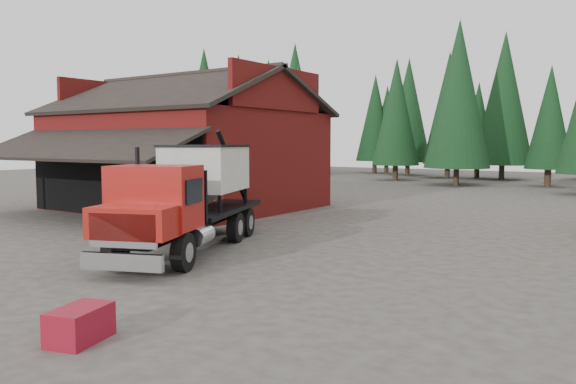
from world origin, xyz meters
The scene contains 7 objects.
ground centered at (0.00, 0.00, 0.00)m, with size 120.00×120.00×0.00m, color #3F3831.
red_barn centered at (-11.00, 9.90, 2.69)m, with size 12.80×13.63×7.18m.
conifer_backdrop centered at (0.00, 42.00, 0.00)m, with size 76.00×16.00×16.00m, color black, non-canonical shape.
near_pine_a centered at (-22.00, 28.00, 6.39)m, with size 4.40×4.40×11.40m.
near_pine_d centered at (-4.00, 34.00, 7.39)m, with size 5.28×5.28×13.40m.
feed_truck centered at (-2.26, 1.17, 1.83)m, with size 5.33×8.91×3.91m.
equip_box centered at (2.03, -6.00, 0.30)m, with size 0.70×1.10×0.60m, color maroon.
Camera 1 is at (10.34, -11.82, 3.44)m, focal length 35.00 mm.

